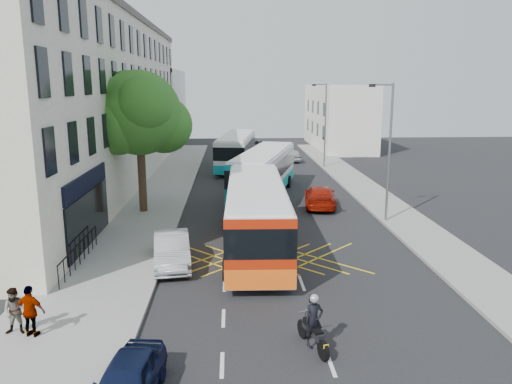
{
  "coord_description": "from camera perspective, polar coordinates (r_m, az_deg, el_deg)",
  "views": [
    {
      "loc": [
        -2.87,
        -16.26,
        8.07
      ],
      "look_at": [
        -1.51,
        10.82,
        2.2
      ],
      "focal_mm": 35.0,
      "sensor_mm": 36.0,
      "label": 1
    }
  ],
  "objects": [
    {
      "name": "distant_car_grey",
      "position": [
        60.49,
        0.06,
        5.24
      ],
      "size": [
        2.76,
        5.36,
        1.45
      ],
      "primitive_type": "imported",
      "rotation": [
        0.0,
        0.0,
        -0.07
      ],
      "color": "#3C3F43",
      "rests_on": "ground"
    },
    {
      "name": "pavement_right",
      "position": [
        33.89,
        15.03,
        -1.86
      ],
      "size": [
        3.0,
        70.0,
        0.15
      ],
      "primitive_type": "cube",
      "color": "gray",
      "rests_on": "ground"
    },
    {
      "name": "bus_far",
      "position": [
        48.74,
        -2.24,
        4.75
      ],
      "size": [
        4.2,
        12.05,
        3.32
      ],
      "rotation": [
        0.0,
        0.0,
        -0.13
      ],
      "color": "silver",
      "rests_on": "ground"
    },
    {
      "name": "pedestrian_far",
      "position": [
        17.82,
        -24.37,
        -12.3
      ],
      "size": [
        1.07,
        0.63,
        1.71
      ],
      "primitive_type": "imported",
      "rotation": [
        0.0,
        0.0,
        2.91
      ],
      "color": "gray",
      "rests_on": "pavement_left"
    },
    {
      "name": "red_hatchback",
      "position": [
        33.74,
        7.32,
        -0.49
      ],
      "size": [
        2.61,
        5.12,
        1.42
      ],
      "primitive_type": "imported",
      "rotation": [
        0.0,
        0.0,
        3.01
      ],
      "color": "#9E1506",
      "rests_on": "ground"
    },
    {
      "name": "street_tree",
      "position": [
        31.78,
        -13.26,
        8.69
      ],
      "size": [
        6.3,
        5.7,
        8.8
      ],
      "color": "#382619",
      "rests_on": "pavement_left"
    },
    {
      "name": "terrace_main",
      "position": [
        42.27,
        -18.43,
        9.82
      ],
      "size": [
        8.3,
        45.0,
        13.5
      ],
      "color": "beige",
      "rests_on": "ground"
    },
    {
      "name": "bus_mid",
      "position": [
        36.67,
        0.93,
        2.3
      ],
      "size": [
        5.73,
        12.19,
        3.34
      ],
      "rotation": [
        0.0,
        0.0,
        -0.26
      ],
      "color": "silver",
      "rests_on": "ground"
    },
    {
      "name": "parked_car_silver",
      "position": [
        23.06,
        -9.59,
        -6.52
      ],
      "size": [
        2.13,
        4.62,
        1.47
      ],
      "primitive_type": "imported",
      "rotation": [
        0.0,
        0.0,
        0.13
      ],
      "color": "#979B9E",
      "rests_on": "ground"
    },
    {
      "name": "lamp_near",
      "position": [
        29.88,
        14.86,
        5.17
      ],
      "size": [
        1.45,
        0.15,
        8.0
      ],
      "color": "slate",
      "rests_on": "pavement_right"
    },
    {
      "name": "distant_car_silver",
      "position": [
        53.5,
        4.11,
        4.22
      ],
      "size": [
        1.88,
        3.99,
        1.32
      ],
      "primitive_type": "imported",
      "rotation": [
        0.0,
        0.0,
        3.23
      ],
      "color": "#B1B3B9",
      "rests_on": "ground"
    },
    {
      "name": "pavement_left",
      "position": [
        32.76,
        -12.7,
        -2.22
      ],
      "size": [
        5.0,
        70.0,
        0.15
      ],
      "primitive_type": "cube",
      "color": "gray",
      "rests_on": "ground"
    },
    {
      "name": "pedestrian_near",
      "position": [
        18.22,
        -25.81,
        -12.16
      ],
      "size": [
        0.76,
        0.6,
        1.56
      ],
      "primitive_type": "imported",
      "rotation": [
        0.0,
        0.0,
        -0.01
      ],
      "color": "gray",
      "rests_on": "pavement_left"
    },
    {
      "name": "parked_car_blue",
      "position": [
        14.07,
        -14.53,
        -20.25
      ],
      "size": [
        1.86,
        3.72,
        1.22
      ],
      "primitive_type": "imported",
      "rotation": [
        0.0,
        0.0,
        -0.12
      ],
      "color": "black",
      "rests_on": "ground"
    },
    {
      "name": "building_right",
      "position": [
        65.87,
        9.38,
        8.51
      ],
      "size": [
        6.0,
        18.0,
        8.0
      ],
      "primitive_type": "cube",
      "color": "silver",
      "rests_on": "ground"
    },
    {
      "name": "railings",
      "position": [
        23.78,
        -19.55,
        -6.52
      ],
      "size": [
        0.08,
        5.6,
        1.14
      ],
      "primitive_type": null,
      "color": "black",
      "rests_on": "pavement_left"
    },
    {
      "name": "ground",
      "position": [
        18.38,
        6.59,
        -13.92
      ],
      "size": [
        120.0,
        120.0,
        0.0
      ],
      "primitive_type": "plane",
      "color": "black",
      "rests_on": "ground"
    },
    {
      "name": "motorbike",
      "position": [
        15.99,
        6.58,
        -14.69
      ],
      "size": [
        0.8,
        2.0,
        1.82
      ],
      "rotation": [
        0.0,
        0.0,
        0.29
      ],
      "color": "black",
      "rests_on": "ground"
    },
    {
      "name": "bus_near",
      "position": [
        24.52,
        0.02,
        -2.67
      ],
      "size": [
        3.2,
        12.04,
        3.37
      ],
      "rotation": [
        0.0,
        0.0,
        -0.02
      ],
      "color": "silver",
      "rests_on": "ground"
    },
    {
      "name": "terrace_far",
      "position": [
        72.19,
        -11.92,
        9.52
      ],
      "size": [
        8.0,
        20.0,
        10.0
      ],
      "primitive_type": "cube",
      "color": "silver",
      "rests_on": "ground"
    },
    {
      "name": "lamp_far",
      "position": [
        49.23,
        7.81,
        8.08
      ],
      "size": [
        1.45,
        0.15,
        8.0
      ],
      "color": "slate",
      "rests_on": "pavement_right"
    }
  ]
}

